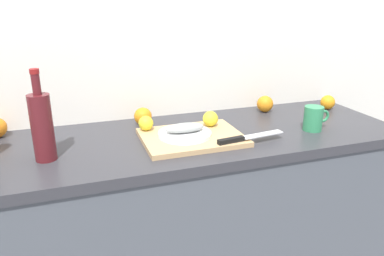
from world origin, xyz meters
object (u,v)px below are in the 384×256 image
at_px(lemon_0, 210,119).
at_px(orange_0, 328,102).
at_px(chef_knife, 243,138).
at_px(wine_bottle, 42,126).
at_px(coffee_mug_0, 314,118).
at_px(white_plate, 185,134).
at_px(cutting_board, 192,137).
at_px(fish_fillet, 185,128).

height_order(lemon_0, orange_0, lemon_0).
bearing_deg(chef_knife, orange_0, 18.99).
bearing_deg(wine_bottle, coffee_mug_0, -2.20).
relative_size(chef_knife, orange_0, 4.04).
bearing_deg(white_plate, chef_knife, -31.79).
relative_size(white_plate, lemon_0, 3.22).
height_order(white_plate, orange_0, orange_0).
xyz_separation_m(lemon_0, coffee_mug_0, (0.42, -0.14, -0.00)).
relative_size(cutting_board, wine_bottle, 1.24).
distance_m(lemon_0, orange_0, 0.70).
height_order(white_plate, wine_bottle, wine_bottle).
height_order(cutting_board, wine_bottle, wine_bottle).
bearing_deg(fish_fillet, coffee_mug_0, -6.19).
xyz_separation_m(wine_bottle, coffee_mug_0, (1.08, -0.04, -0.07)).
bearing_deg(cutting_board, orange_0, 13.39).
bearing_deg(coffee_mug_0, cutting_board, 173.85).
height_order(fish_fillet, chef_knife, fish_fillet).
height_order(cutting_board, coffee_mug_0, coffee_mug_0).
height_order(cutting_board, white_plate, white_plate).
relative_size(wine_bottle, coffee_mug_0, 2.67).
bearing_deg(fish_fillet, white_plate, -153.43).
xyz_separation_m(fish_fillet, orange_0, (0.83, 0.19, -0.02)).
distance_m(cutting_board, chef_knife, 0.20).
bearing_deg(white_plate, wine_bottle, -177.87).
distance_m(fish_fillet, orange_0, 0.85).
height_order(white_plate, coffee_mug_0, coffee_mug_0).
relative_size(lemon_0, wine_bottle, 0.21).
height_order(lemon_0, wine_bottle, wine_bottle).
relative_size(cutting_board, lemon_0, 6.03).
bearing_deg(cutting_board, wine_bottle, -178.35).
bearing_deg(chef_knife, wine_bottle, 164.90).
relative_size(chef_knife, lemon_0, 4.42).
height_order(lemon_0, coffee_mug_0, coffee_mug_0).
bearing_deg(wine_bottle, orange_0, 8.70).
xyz_separation_m(fish_fillet, wine_bottle, (-0.52, -0.02, 0.07)).
bearing_deg(orange_0, coffee_mug_0, -137.36).
xyz_separation_m(white_plate, orange_0, (0.83, 0.19, 0.01)).
bearing_deg(chef_knife, coffee_mug_0, 2.48).
bearing_deg(coffee_mug_0, wine_bottle, 177.80).
bearing_deg(coffee_mug_0, chef_knife, -170.56).
xyz_separation_m(cutting_board, chef_knife, (0.17, -0.12, 0.02)).
xyz_separation_m(white_plate, wine_bottle, (-0.52, -0.02, 0.10)).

